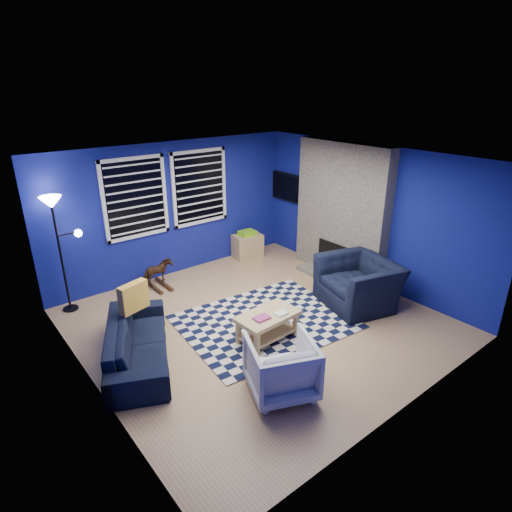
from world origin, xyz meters
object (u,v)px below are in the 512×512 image
Objects in this scene: tv at (289,188)px; sofa at (138,342)px; rocking_horse at (158,272)px; coffee_table at (268,321)px; cabinet at (247,245)px; armchair_bent at (281,367)px; floor_lamp at (55,218)px; armchair_big at (358,283)px.

sofa is at bearing -157.86° from tv.
coffee_table is (0.44, -2.54, 0.01)m from rocking_horse.
cabinet is at bearing -34.55° from sofa.
rocking_horse is 0.58× the size of coffee_table.
sofa is 3.91m from cabinet.
sofa is (-4.30, -1.75, -1.12)m from tv.
tv is at bearing -110.66° from armchair_bent.
coffee_table is 3.55m from floor_lamp.
tv reaches higher than rocking_horse.
rocking_horse is 0.28× the size of floor_lamp.
sofa is at bearing -140.80° from cabinet.
armchair_bent is 4.30m from cabinet.
cabinet is (-0.93, 0.24, -1.14)m from tv.
tv is 1.86× the size of rocking_horse.
sofa is 3.61m from armchair_big.
rocking_horse is 2.58m from coffee_table.
armchair_big is at bearing -138.28° from armchair_bent.
coffee_table is 1.44× the size of cabinet.
floor_lamp is at bearing -171.50° from cabinet.
tv is at bearing -5.59° from cabinet.
armchair_bent is 0.41× the size of floor_lamp.
floor_lamp is (-3.79, 2.81, 1.17)m from armchair_big.
floor_lamp is (-1.93, 2.71, 1.25)m from coffee_table.
coffee_table is (1.65, -0.71, 0.03)m from sofa.
cabinet is (2.15, 0.15, -0.04)m from rocking_horse.
floor_lamp is at bearing 176.92° from tv.
armchair_big is 1.54× the size of armchair_bent.
floor_lamp is at bearing 32.81° from sofa.
armchair_big is 2.81m from cabinet.
armchair_bent is (1.07, -1.65, 0.08)m from sofa.
floor_lamp is at bearing -111.27° from armchair_big.
tv is 1.50m from cabinet.
sofa is 3.56× the size of rocking_horse.
cabinet is at bearing -0.15° from floor_lamp.
floor_lamp reaches higher than cabinet.
armchair_bent is 4.07m from floor_lamp.
cabinet is (1.71, 2.70, -0.05)m from coffee_table.
tv is 0.83× the size of armchair_big.
sofa is 1.80m from coffee_table.
armchair_big is 2.59m from armchair_bent.
armchair_big is 1.87m from coffee_table.
coffee_table is (-2.64, -2.46, -1.09)m from tv.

